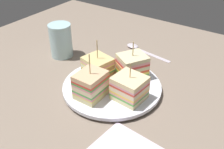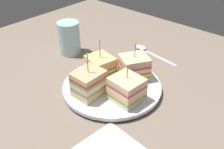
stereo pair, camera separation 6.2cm
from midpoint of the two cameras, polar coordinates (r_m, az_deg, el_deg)
The scene contains 8 objects.
ground_plane at distance 64.69cm, azimuth 2.73°, elevation -4.11°, with size 113.10×97.67×1.80cm, color gray.
plate at distance 63.60cm, azimuth 2.77°, elevation -2.80°, with size 24.16×24.16×1.53cm.
sandwich_wedge_0 at distance 58.43cm, azimuth -2.11°, elevation -2.07°, with size 5.62×6.77×10.91cm.
sandwich_wedge_1 at distance 57.40cm, azimuth 6.30°, elevation -3.32°, with size 7.27×6.76×9.09cm.
sandwich_wedge_2 at distance 64.83cm, azimuth 7.59°, elevation 1.49°, with size 8.47×8.79×9.69cm.
sandwich_wedge_3 at distance 66.63cm, azimuth 0.07°, elevation 2.05°, with size 7.86×7.20×9.47cm.
spoon at distance 82.13cm, azimuth 9.63°, elevation 5.33°, with size 16.51×4.31×1.00cm.
drinking_glass at distance 78.98cm, azimuth -7.19°, elevation 7.47°, with size 6.58×6.58×9.92cm.
Camera 2 is at (34.02, -38.51, 38.52)cm, focal length 41.42 mm.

